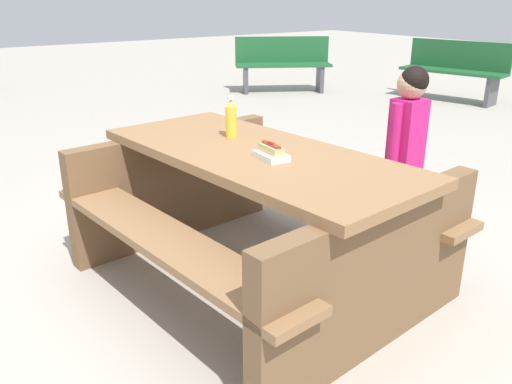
{
  "coord_description": "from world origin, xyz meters",
  "views": [
    {
      "loc": [
        2.08,
        -1.52,
        1.5
      ],
      "look_at": [
        0.0,
        0.0,
        0.52
      ],
      "focal_mm": 36.98,
      "sensor_mm": 36.0,
      "label": 1
    }
  ],
  "objects_px": {
    "hotdog_tray": "(271,153)",
    "child_in_coat": "(407,136)",
    "soda_bottle": "(231,118)",
    "picnic_table": "(256,206)",
    "park_bench_mid": "(283,63)",
    "park_bench_near": "(454,69)"
  },
  "relations": [
    {
      "from": "soda_bottle",
      "to": "hotdog_tray",
      "type": "relative_size",
      "value": 1.2
    },
    {
      "from": "soda_bottle",
      "to": "child_in_coat",
      "type": "distance_m",
      "value": 1.04
    },
    {
      "from": "soda_bottle",
      "to": "hotdog_tray",
      "type": "distance_m",
      "value": 0.47
    },
    {
      "from": "hotdog_tray",
      "to": "soda_bottle",
      "type": "bearing_deg",
      "value": 171.1
    },
    {
      "from": "park_bench_mid",
      "to": "hotdog_tray",
      "type": "bearing_deg",
      "value": -39.36
    },
    {
      "from": "park_bench_near",
      "to": "park_bench_mid",
      "type": "xyz_separation_m",
      "value": [
        -2.05,
        -1.56,
        0.0
      ]
    },
    {
      "from": "picnic_table",
      "to": "park_bench_mid",
      "type": "bearing_deg",
      "value": 139.86
    },
    {
      "from": "child_in_coat",
      "to": "hotdog_tray",
      "type": "bearing_deg",
      "value": -91.82
    },
    {
      "from": "soda_bottle",
      "to": "hotdog_tray",
      "type": "xyz_separation_m",
      "value": [
        0.45,
        -0.07,
        -0.07
      ]
    },
    {
      "from": "park_bench_near",
      "to": "soda_bottle",
      "type": "bearing_deg",
      "value": -67.38
    },
    {
      "from": "hotdog_tray",
      "to": "park_bench_mid",
      "type": "height_order",
      "value": "park_bench_mid"
    },
    {
      "from": "soda_bottle",
      "to": "park_bench_mid",
      "type": "xyz_separation_m",
      "value": [
        -4.3,
        3.83,
        -0.41
      ]
    },
    {
      "from": "picnic_table",
      "to": "child_in_coat",
      "type": "bearing_deg",
      "value": 78.71
    },
    {
      "from": "park_bench_mid",
      "to": "picnic_table",
      "type": "bearing_deg",
      "value": -40.14
    },
    {
      "from": "hotdog_tray",
      "to": "child_in_coat",
      "type": "xyz_separation_m",
      "value": [
        0.03,
        0.97,
        -0.06
      ]
    },
    {
      "from": "picnic_table",
      "to": "park_bench_mid",
      "type": "xyz_separation_m",
      "value": [
        -4.6,
        3.88,
        0.0
      ]
    },
    {
      "from": "child_in_coat",
      "to": "park_bench_mid",
      "type": "distance_m",
      "value": 5.62
    },
    {
      "from": "child_in_coat",
      "to": "park_bench_mid",
      "type": "bearing_deg",
      "value": 148.56
    },
    {
      "from": "picnic_table",
      "to": "park_bench_near",
      "type": "relative_size",
      "value": 1.24
    },
    {
      "from": "picnic_table",
      "to": "park_bench_near",
      "type": "distance_m",
      "value": 6.01
    },
    {
      "from": "soda_bottle",
      "to": "park_bench_mid",
      "type": "distance_m",
      "value": 5.77
    },
    {
      "from": "picnic_table",
      "to": "soda_bottle",
      "type": "height_order",
      "value": "soda_bottle"
    }
  ]
}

